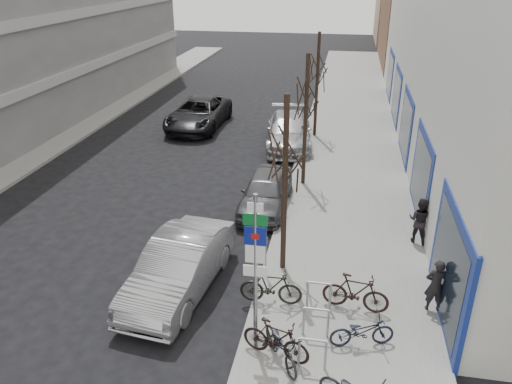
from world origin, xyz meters
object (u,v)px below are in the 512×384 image
at_px(bike_mid_curb, 362,329).
at_px(parked_car_front, 179,267).
at_px(meter_back, 302,135).
at_px(pedestrian_far, 420,220).
at_px(bike_near_right, 276,339).
at_px(tree_near, 286,144).
at_px(parked_car_mid, 266,192).
at_px(bike_rack, 316,319).
at_px(pedestrian_near, 436,285).
at_px(tree_mid, 307,90).
at_px(bike_far_inner, 356,292).
at_px(lane_car, 199,113).
at_px(parked_car_back, 289,131).
at_px(meter_front, 266,253).
at_px(highway_sign_pole, 255,265).
at_px(meter_mid, 288,179).
at_px(bike_mid_inner, 271,287).
at_px(tree_far, 318,60).
at_px(bike_near_left, 281,344).

height_order(bike_mid_curb, parked_car_front, parked_car_front).
relative_size(meter_back, pedestrian_far, 0.79).
height_order(bike_near_right, parked_car_front, parked_car_front).
bearing_deg(tree_near, parked_car_mid, 106.27).
distance_m(bike_rack, pedestrian_near, 3.41).
distance_m(tree_mid, bike_near_right, 10.88).
xyz_separation_m(meter_back, bike_far_inner, (2.61, -12.16, -0.22)).
bearing_deg(lane_car, pedestrian_far, -45.18).
bearing_deg(parked_car_back, bike_near_right, -91.36).
xyz_separation_m(meter_front, pedestrian_far, (4.65, 2.83, 0.03)).
xyz_separation_m(highway_sign_pole, pedestrian_far, (4.40, 5.84, -1.51)).
bearing_deg(parked_car_mid, parked_car_front, -104.56).
height_order(tree_near, meter_mid, tree_near).
height_order(bike_rack, parked_car_mid, parked_car_mid).
distance_m(tree_mid, bike_mid_inner, 8.98).
xyz_separation_m(tree_far, bike_mid_curb, (2.32, -16.04, -3.47)).
bearing_deg(lane_car, pedestrian_near, -52.97).
relative_size(tree_far, bike_mid_curb, 3.47).
height_order(tree_near, meter_back, tree_near).
distance_m(bike_near_left, pedestrian_near, 4.56).
bearing_deg(lane_car, meter_mid, -53.39).
xyz_separation_m(bike_rack, lane_car, (-7.84, 16.61, 0.15)).
height_order(bike_mid_curb, pedestrian_far, pedestrian_far).
bearing_deg(highway_sign_pole, tree_mid, 88.86).
bearing_deg(bike_rack, tree_near, 112.48).
height_order(bike_rack, bike_mid_curb, bike_mid_curb).
relative_size(meter_mid, meter_back, 1.00).
relative_size(bike_rack, bike_far_inner, 1.27).
distance_m(tree_mid, lane_car, 10.34).
bearing_deg(bike_mid_curb, tree_mid, -2.43).
distance_m(bike_mid_curb, parked_car_front, 5.31).
xyz_separation_m(bike_near_right, parked_car_mid, (-1.54, 7.93, 0.05)).
height_order(parked_car_back, lane_car, lane_car).
xyz_separation_m(bike_mid_curb, pedestrian_near, (1.88, 1.73, 0.28)).
xyz_separation_m(highway_sign_pole, meter_back, (-0.25, 14.01, -1.54)).
height_order(tree_mid, meter_mid, tree_mid).
distance_m(bike_far_inner, parked_car_back, 13.52).
distance_m(bike_rack, bike_near_right, 1.26).
height_order(meter_front, parked_car_mid, parked_car_mid).
height_order(bike_rack, tree_mid, tree_mid).
height_order(bike_far_inner, pedestrian_far, pedestrian_far).
relative_size(bike_far_inner, lane_car, 0.30).
relative_size(bike_rack, meter_back, 1.78).
height_order(bike_near_left, lane_car, lane_car).
distance_m(bike_rack, bike_mid_curb, 1.13).
distance_m(tree_far, parked_car_front, 15.13).
height_order(tree_mid, meter_back, tree_mid).
distance_m(tree_mid, pedestrian_far, 6.71).
bearing_deg(meter_back, bike_mid_curb, -78.45).
distance_m(meter_mid, parked_car_mid, 1.18).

